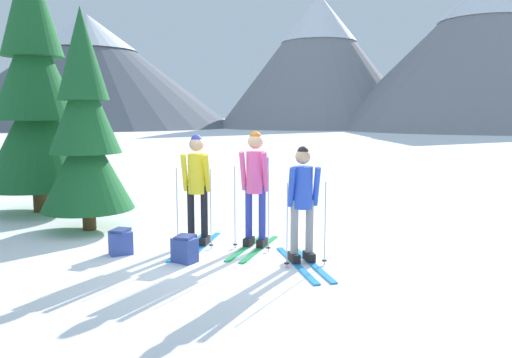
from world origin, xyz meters
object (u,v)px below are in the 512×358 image
(backpack_on_snow_front, at_px, (185,249))
(backpack_on_snow_beside, at_px, (121,242))
(skier_in_pink, at_px, (256,182))
(pine_tree_near, at_px, (35,93))
(pine_tree_mid, at_px, (85,130))
(skier_in_yellow, at_px, (197,185))
(skier_in_blue, at_px, (303,201))

(backpack_on_snow_front, relative_size, backpack_on_snow_beside, 0.96)
(skier_in_pink, distance_m, pine_tree_near, 5.55)
(pine_tree_mid, bearing_deg, backpack_on_snow_beside, -43.47)
(skier_in_yellow, distance_m, pine_tree_mid, 2.46)
(skier_in_pink, height_order, pine_tree_near, pine_tree_near)
(pine_tree_near, distance_m, backpack_on_snow_front, 5.56)
(skier_in_blue, relative_size, pine_tree_near, 0.30)
(pine_tree_near, relative_size, backpack_on_snow_beside, 13.65)
(skier_in_yellow, relative_size, pine_tree_mid, 0.45)
(skier_in_yellow, height_order, backpack_on_snow_beside, skier_in_yellow)
(pine_tree_near, bearing_deg, backpack_on_snow_front, -31.15)
(skier_in_blue, height_order, pine_tree_mid, pine_tree_mid)
(skier_in_blue, xyz_separation_m, pine_tree_near, (-5.93, 2.25, 1.61))
(skier_in_blue, height_order, backpack_on_snow_beside, skier_in_blue)
(pine_tree_near, distance_m, backpack_on_snow_beside, 4.70)
(skier_in_yellow, xyz_separation_m, backpack_on_snow_front, (0.14, -0.88, -0.77))
(backpack_on_snow_front, distance_m, backpack_on_snow_beside, 1.07)
(skier_in_pink, relative_size, pine_tree_near, 0.33)
(backpack_on_snow_beside, bearing_deg, skier_in_yellow, 38.75)
(skier_in_blue, xyz_separation_m, backpack_on_snow_beside, (-2.66, -0.24, -0.69))
(skier_in_yellow, bearing_deg, pine_tree_mid, 167.09)
(skier_in_yellow, height_order, backpack_on_snow_front, skier_in_yellow)
(skier_in_blue, relative_size, backpack_on_snow_front, 4.27)
(pine_tree_mid, bearing_deg, pine_tree_near, 147.63)
(pine_tree_near, bearing_deg, skier_in_pink, -17.53)
(skier_in_pink, height_order, backpack_on_snow_front, skier_in_pink)
(pine_tree_near, bearing_deg, skier_in_yellow, -22.56)
(skier_in_blue, relative_size, pine_tree_mid, 0.42)
(pine_tree_mid, bearing_deg, skier_in_pink, -6.99)
(skier_in_pink, xyz_separation_m, pine_tree_near, (-5.10, 1.61, 1.46))
(pine_tree_near, height_order, backpack_on_snow_beside, pine_tree_near)
(backpack_on_snow_front, bearing_deg, pine_tree_near, 148.85)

